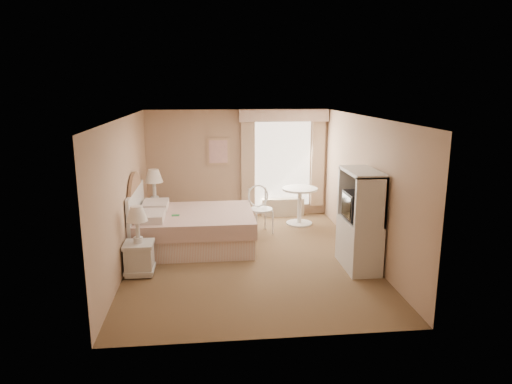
{
  "coord_description": "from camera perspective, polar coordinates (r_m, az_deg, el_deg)",
  "views": [
    {
      "loc": [
        -0.69,
        -7.72,
        3.0
      ],
      "look_at": [
        0.16,
        0.3,
        1.14
      ],
      "focal_mm": 32.0,
      "sensor_mm": 36.0,
      "label": 1
    }
  ],
  "objects": [
    {
      "name": "cafe_chair",
      "position": [
        9.55,
        0.46,
        -1.67
      ],
      "size": [
        0.6,
        0.6,
        1.0
      ],
      "rotation": [
        0.0,
        0.0,
        0.31
      ],
      "color": "silver",
      "rests_on": "room"
    },
    {
      "name": "room",
      "position": [
        7.95,
        -0.95,
        0.29
      ],
      "size": [
        4.21,
        5.51,
        2.51
      ],
      "color": "brown",
      "rests_on": "ground"
    },
    {
      "name": "window",
      "position": [
        10.65,
        3.41,
        4.03
      ],
      "size": [
        2.05,
        0.22,
        2.51
      ],
      "color": "white",
      "rests_on": "room"
    },
    {
      "name": "nightstand_far",
      "position": [
        10.0,
        -12.48,
        -1.86
      ],
      "size": [
        0.53,
        0.53,
        1.29
      ],
      "color": "silver",
      "rests_on": "room"
    },
    {
      "name": "round_table",
      "position": [
        10.15,
        5.48,
        -1.01
      ],
      "size": [
        0.78,
        0.78,
        0.82
      ],
      "color": "silver",
      "rests_on": "room"
    },
    {
      "name": "framed_art",
      "position": [
        10.54,
        -4.73,
        5.06
      ],
      "size": [
        0.52,
        0.04,
        0.62
      ],
      "color": "tan",
      "rests_on": "room"
    },
    {
      "name": "nightstand_near",
      "position": [
        7.68,
        -14.43,
        -6.98
      ],
      "size": [
        0.47,
        0.47,
        1.14
      ],
      "color": "silver",
      "rests_on": "room"
    },
    {
      "name": "bed",
      "position": [
        8.81,
        -8.58,
        -4.45
      ],
      "size": [
        2.27,
        1.79,
        1.58
      ],
      "color": "#D39F89",
      "rests_on": "room"
    },
    {
      "name": "armoire",
      "position": [
        7.84,
        12.85,
        -4.39
      ],
      "size": [
        0.51,
        1.01,
        1.68
      ],
      "color": "silver",
      "rests_on": "room"
    }
  ]
}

